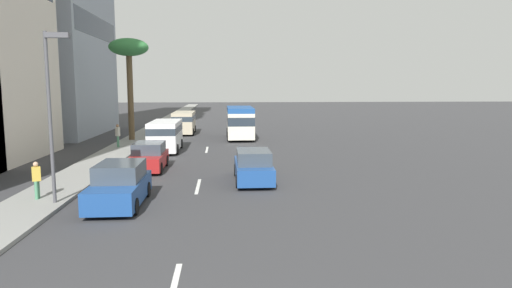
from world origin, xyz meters
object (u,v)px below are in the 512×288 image
car_third (149,157)px  street_lamp (52,99)px  pedestrian_by_tree (36,179)px  pedestrian_near_lamp (118,134)px  car_fifth (120,186)px  car_second (253,167)px  palm_tree (129,52)px  van_fourth (166,134)px  van_sixth (184,121)px  minibus_lead (240,121)px

car_third → street_lamp: (-7.63, 2.37, 3.55)m
pedestrian_by_tree → pedestrian_near_lamp: bearing=-116.6°
car_fifth → street_lamp: street_lamp is taller
car_second → pedestrian_near_lamp: 15.66m
car_third → palm_tree: bearing=-164.9°
van_fourth → pedestrian_by_tree: 14.72m
car_third → van_sixth: size_ratio=0.79×
palm_tree → minibus_lead: bearing=-83.0°
pedestrian_near_lamp → palm_tree: 8.18m
car_fifth → pedestrian_near_lamp: size_ratio=2.52×
car_fifth → van_sixth: van_sixth is taller
car_second → car_fifth: size_ratio=1.02×
car_fifth → pedestrian_by_tree: car_fifth is taller
car_fifth → pedestrian_near_lamp: bearing=-166.9°
pedestrian_by_tree → van_sixth: bearing=-126.0°
car_third → street_lamp: 8.75m
minibus_lead → car_fifth: size_ratio=1.46×
van_fourth → car_fifth: bearing=0.2°
minibus_lead → van_sixth: (4.54, 5.47, -0.32)m
palm_tree → car_second: bearing=-151.4°
car_fifth → palm_tree: size_ratio=0.51×
car_third → car_fifth: bearing=0.7°
car_second → palm_tree: palm_tree is taller
car_third → car_fifth: 7.66m
car_second → car_fifth: 6.95m
car_third → pedestrian_near_lamp: (8.80, 3.75, 0.39)m
car_second → pedestrian_near_lamp: (12.44, 9.51, 0.36)m
car_fifth → palm_tree: palm_tree is taller
van_sixth → pedestrian_by_tree: 26.65m
car_fifth → palm_tree: (21.36, 3.78, 6.87)m
van_sixth → palm_tree: palm_tree is taller
car_third → van_fourth: bearing=179.7°
car_fifth → street_lamp: bearing=-90.6°
minibus_lead → street_lamp: bearing=160.0°
palm_tree → van_fourth: bearing=-149.6°
pedestrian_by_tree → minibus_lead: bearing=-140.8°
pedestrian_near_lamp → van_sixth: bearing=110.6°
pedestrian_by_tree → palm_tree: palm_tree is taller
car_second → car_third: 6.81m
street_lamp → pedestrian_by_tree: bearing=57.6°
palm_tree → street_lamp: 21.64m
car_third → van_fourth: van_fourth is taller
pedestrian_by_tree → palm_tree: bearing=-117.1°
street_lamp → pedestrian_near_lamp: bearing=4.8°
minibus_lead → palm_tree: 11.36m
minibus_lead → palm_tree: (-1.17, 9.53, 6.08)m
van_fourth → car_third: bearing=-0.3°
van_sixth → car_third: bearing=-1.1°
palm_tree → street_lamp: bearing=-176.5°
van_sixth → pedestrian_by_tree: bearing=-8.2°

